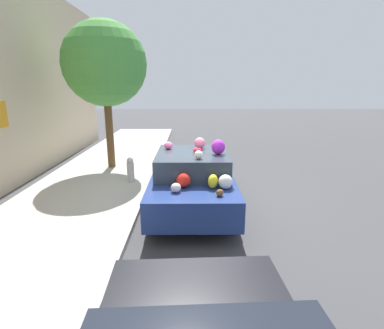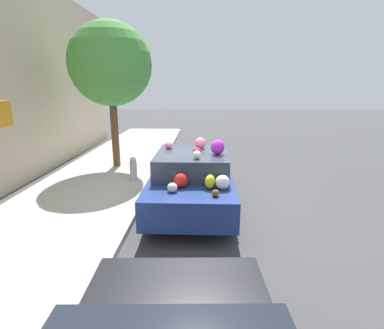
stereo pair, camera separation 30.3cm
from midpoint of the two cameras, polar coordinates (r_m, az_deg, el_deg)
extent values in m
plane|color=#424244|center=(7.21, -1.76, -7.69)|extent=(60.00, 60.00, 0.00)
cube|color=#B2ADA3|center=(7.74, -22.33, -6.76)|extent=(24.00, 3.20, 0.12)
cylinder|color=brown|center=(10.21, -16.26, 6.07)|extent=(0.24, 0.24, 2.37)
sphere|color=#47933D|center=(10.13, -17.15, 17.84)|extent=(2.59, 2.59, 2.59)
cylinder|color=#B2B2B7|center=(8.63, -12.60, -1.44)|extent=(0.20, 0.20, 0.55)
sphere|color=#B2B2B7|center=(8.54, -12.73, 0.72)|extent=(0.18, 0.18, 0.18)
cube|color=navy|center=(7.01, -1.24, -3.36)|extent=(4.06, 1.79, 0.57)
cube|color=#333D47|center=(6.71, -1.28, 0.40)|extent=(1.83, 1.56, 0.46)
cylinder|color=black|center=(8.34, -6.75, -2.54)|extent=(0.57, 0.18, 0.57)
cylinder|color=black|center=(8.33, 4.44, -2.51)|extent=(0.57, 0.18, 0.57)
cylinder|color=black|center=(6.01, -9.21, -9.69)|extent=(0.57, 0.18, 0.57)
cylinder|color=black|center=(5.99, 6.57, -9.67)|extent=(0.57, 0.18, 0.57)
sphere|color=red|center=(5.76, -3.16, -3.03)|extent=(0.39, 0.39, 0.28)
sphere|color=white|center=(5.70, 4.87, -3.29)|extent=(0.30, 0.30, 0.27)
sphere|color=white|center=(6.05, -0.16, 1.87)|extent=(0.23, 0.23, 0.17)
ellipsoid|color=white|center=(5.52, -4.66, -4.43)|extent=(0.25, 0.25, 0.17)
sphere|color=black|center=(5.76, -4.14, -3.77)|extent=(0.20, 0.20, 0.14)
sphere|color=pink|center=(7.05, 0.25, 4.11)|extent=(0.33, 0.33, 0.26)
ellipsoid|color=pink|center=(7.03, -5.77, 3.65)|extent=(0.25, 0.24, 0.17)
ellipsoid|color=red|center=(8.54, -0.64, 2.73)|extent=(0.32, 0.33, 0.23)
sphere|color=yellow|center=(8.34, 2.63, 2.16)|extent=(0.21, 0.21, 0.15)
ellipsoid|color=yellow|center=(5.70, 2.49, -3.24)|extent=(0.31, 0.27, 0.27)
ellipsoid|color=red|center=(6.64, -0.27, 2.75)|extent=(0.27, 0.27, 0.11)
ellipsoid|color=purple|center=(6.46, 3.68, 3.35)|extent=(0.41, 0.42, 0.32)
ellipsoid|color=brown|center=(5.33, 3.68, -5.39)|extent=(0.17, 0.18, 0.12)
camera|label=1|loc=(0.15, -91.26, -0.33)|focal=28.00mm
camera|label=2|loc=(0.15, 88.74, 0.33)|focal=28.00mm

